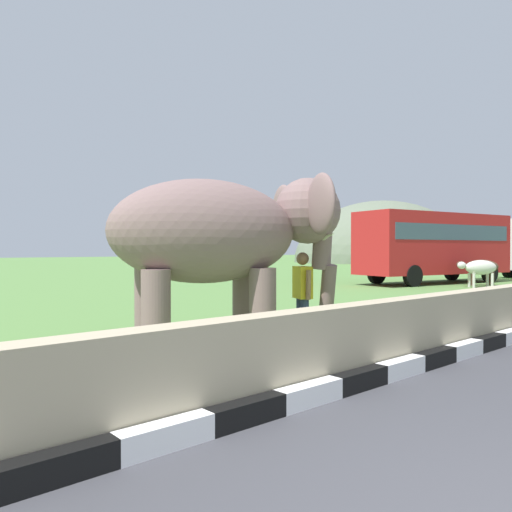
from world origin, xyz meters
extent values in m
cube|color=black|center=(-1.70, 3.25, 0.12)|extent=(0.90, 0.20, 0.24)
cube|color=white|center=(-0.80, 3.25, 0.12)|extent=(0.90, 0.20, 0.24)
cube|color=black|center=(0.10, 3.25, 0.12)|extent=(0.90, 0.20, 0.24)
cube|color=white|center=(1.00, 3.25, 0.12)|extent=(0.90, 0.20, 0.24)
cube|color=black|center=(1.90, 3.25, 0.12)|extent=(0.90, 0.20, 0.24)
cube|color=white|center=(2.80, 3.25, 0.12)|extent=(0.90, 0.20, 0.24)
cube|color=black|center=(3.70, 3.25, 0.12)|extent=(0.90, 0.20, 0.24)
cube|color=white|center=(4.60, 3.25, 0.12)|extent=(0.90, 0.20, 0.24)
cube|color=black|center=(5.50, 3.25, 0.12)|extent=(0.90, 0.20, 0.24)
cube|color=white|center=(6.40, 3.25, 0.12)|extent=(0.90, 0.20, 0.24)
cube|color=tan|center=(2.00, 3.55, 0.50)|extent=(28.00, 0.36, 1.00)
cylinder|color=#7D625F|center=(2.66, 6.32, 0.70)|extent=(0.44, 0.44, 1.41)
cylinder|color=#7D625F|center=(2.33, 5.48, 0.70)|extent=(0.44, 0.44, 1.41)
cylinder|color=#7D625F|center=(1.08, 6.94, 0.70)|extent=(0.44, 0.44, 1.41)
cylinder|color=#7D625F|center=(0.75, 6.10, 0.70)|extent=(0.44, 0.44, 1.41)
ellipsoid|color=#7D625F|center=(1.70, 6.21, 2.00)|extent=(3.47, 2.62, 1.70)
sphere|color=#7D625F|center=(3.44, 5.53, 2.39)|extent=(1.16, 1.16, 1.16)
ellipsoid|color=#D84C8C|center=(3.71, 5.42, 2.54)|extent=(0.57, 0.73, 0.44)
ellipsoid|color=#7D625F|center=(3.59, 6.31, 2.44)|extent=(0.55, 0.93, 1.00)
ellipsoid|color=#7D625F|center=(3.02, 4.85, 2.44)|extent=(0.55, 0.93, 1.00)
cylinder|color=#7D625F|center=(3.71, 5.42, 1.84)|extent=(0.48, 0.53, 0.98)
cylinder|color=#7D625F|center=(3.82, 5.38, 1.04)|extent=(0.39, 0.46, 0.83)
cone|color=beige|center=(3.76, 5.70, 1.94)|extent=(0.34, 0.58, 0.22)
cone|color=beige|center=(3.55, 5.18, 1.94)|extent=(0.34, 0.58, 0.22)
cylinder|color=navy|center=(3.59, 5.84, 0.41)|extent=(0.15, 0.15, 0.82)
cylinder|color=navy|center=(3.51, 5.66, 0.41)|extent=(0.15, 0.15, 0.82)
cube|color=yellow|center=(3.55, 5.75, 1.11)|extent=(0.38, 0.46, 0.58)
cylinder|color=#9E7251|center=(3.65, 5.98, 1.08)|extent=(0.13, 0.15, 0.52)
cylinder|color=#9E7251|center=(3.44, 5.51, 1.08)|extent=(0.13, 0.14, 0.52)
sphere|color=#9E7251|center=(3.55, 5.75, 1.54)|extent=(0.23, 0.23, 0.23)
cube|color=#B21E1E|center=(20.22, 12.29, 2.00)|extent=(9.18, 4.14, 3.00)
cube|color=#3F5160|center=(20.22, 12.29, 2.54)|extent=(8.49, 4.04, 0.76)
cylinder|color=black|center=(23.23, 12.88, 0.50)|extent=(1.04, 0.48, 1.00)
cylinder|color=black|center=(22.79, 10.62, 0.50)|extent=(1.04, 0.48, 1.00)
cylinder|color=black|center=(17.66, 13.96, 0.50)|extent=(1.04, 0.48, 1.00)
cylinder|color=black|center=(17.22, 11.70, 0.50)|extent=(1.04, 0.48, 1.00)
cylinder|color=black|center=(28.46, 11.93, 0.50)|extent=(1.03, 0.45, 1.00)
cylinder|color=beige|center=(18.69, 9.56, 0.33)|extent=(0.12, 0.12, 0.65)
cylinder|color=beige|center=(18.88, 9.87, 0.33)|extent=(0.12, 0.12, 0.65)
cylinder|color=beige|center=(19.45, 9.08, 0.33)|extent=(0.12, 0.12, 0.65)
cylinder|color=beige|center=(19.64, 9.39, 0.33)|extent=(0.12, 0.12, 0.65)
ellipsoid|color=beige|center=(19.17, 9.48, 0.90)|extent=(1.59, 1.31, 0.66)
ellipsoid|color=beige|center=(18.38, 9.97, 1.00)|extent=(0.48, 0.43, 0.32)
cylinder|color=#473323|center=(19.84, 10.15, 0.33)|extent=(0.12, 0.12, 0.65)
cylinder|color=#473323|center=(20.11, 10.39, 0.33)|extent=(0.12, 0.12, 0.65)
cylinder|color=#473323|center=(20.42, 9.47, 0.33)|extent=(0.12, 0.12, 0.65)
cylinder|color=#473323|center=(20.70, 9.70, 0.33)|extent=(0.12, 0.12, 0.65)
ellipsoid|color=#473323|center=(20.27, 9.93, 0.90)|extent=(1.43, 1.53, 0.66)
ellipsoid|color=#473323|center=(19.67, 10.64, 1.00)|extent=(0.46, 0.47, 0.32)
ellipsoid|color=#65705B|center=(55.00, 38.81, 0.00)|extent=(27.25, 21.80, 16.81)
camera|label=1|loc=(-2.95, -0.36, 1.71)|focal=34.41mm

